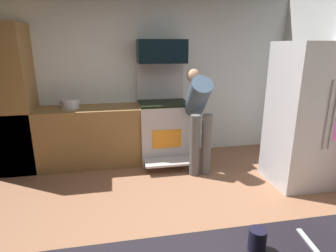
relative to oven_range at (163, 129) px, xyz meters
The scene contains 11 objects.
ground_plane 2.06m from the oven_range, 98.70° to the right, with size 5.20×4.80×0.02m, color #8E6045.
wall_back 0.92m from the oven_range, 129.01° to the left, with size 5.20×0.12×2.60m, color silver.
lower_cabinet_run 1.20m from the oven_range, behind, with size 2.40×0.60×0.90m, color olive.
cabinet_column 2.27m from the oven_range, behind, with size 0.60×0.60×2.10m, color olive.
oven_range is the anchor object (origin of this frame).
microwave 1.21m from the oven_range, 90.00° to the left, with size 0.74×0.38×0.35m, color black.
refrigerator 2.11m from the oven_range, 33.28° to the right, with size 0.88×0.74×1.85m.
person_cook 0.77m from the oven_range, 51.36° to the right, with size 0.31×0.67×1.47m.
mug_coffee 3.27m from the oven_range, 92.11° to the right, with size 0.08×0.08×0.11m, color black.
knife_paring 3.28m from the oven_range, 87.36° to the right, with size 0.20×0.02×0.01m, color #B7BABF.
stock_pot 1.47m from the oven_range, behind, with size 0.27×0.27×0.14m, color #B9B7C8.
Camera 1 is at (-0.42, -2.25, 1.81)m, focal length 29.66 mm.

